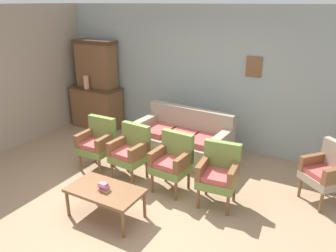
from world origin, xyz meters
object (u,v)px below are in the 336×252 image
object	(u,v)px
coffee_table	(105,192)
vase_on_cabinet	(86,82)
wingback_chair_by_fireplace	(327,171)
armchair_near_cabinet	(131,150)
armchair_by_doorway	(219,172)
floral_couch	(183,141)
armchair_near_couch_end	(97,142)
armchair_row_middle	(172,160)
book_stack_on_table	(104,187)
side_cabinet	(97,107)

from	to	relation	value
coffee_table	vase_on_cabinet	bearing A→B (deg)	135.14
coffee_table	wingback_chair_by_fireplace	bearing A→B (deg)	35.74
armchair_near_cabinet	armchair_by_doorway	xyz separation A→B (m)	(1.50, -0.01, 0.00)
coffee_table	floral_couch	bearing A→B (deg)	87.32
vase_on_cabinet	floral_couch	distance (m)	2.69
armchair_near_couch_end	coffee_table	distance (m)	1.45
armchair_row_middle	book_stack_on_table	distance (m)	1.16
floral_couch	wingback_chair_by_fireplace	size ratio (longest dim) A/B	1.95
vase_on_cabinet	coffee_table	xyz separation A→B (m)	(2.46, -2.45, -0.70)
armchair_near_couch_end	vase_on_cabinet	bearing A→B (deg)	136.01
floral_couch	side_cabinet	bearing A→B (deg)	168.29
armchair_near_couch_end	book_stack_on_table	xyz separation A→B (m)	(1.01, -1.07, -0.03)
coffee_table	armchair_row_middle	bearing A→B (deg)	66.69
vase_on_cabinet	armchair_row_middle	xyz separation A→B (m)	(2.91, -1.40, -0.58)
floral_couch	armchair_row_middle	xyz separation A→B (m)	(0.35, -1.07, 0.17)
armchair_near_couch_end	armchair_by_doorway	world-z (taller)	same
vase_on_cabinet	armchair_by_doorway	size ratio (longest dim) A/B	0.32
armchair_near_couch_end	armchair_by_doorway	size ratio (longest dim) A/B	1.00
armchair_near_couch_end	armchair_row_middle	bearing A→B (deg)	0.13
vase_on_cabinet	armchair_near_cabinet	xyz separation A→B (m)	(2.15, -1.42, -0.58)
book_stack_on_table	armchair_near_couch_end	bearing A→B (deg)	133.49
vase_on_cabinet	floral_couch	xyz separation A→B (m)	(2.56, -0.33, -0.75)
armchair_by_doorway	coffee_table	bearing A→B (deg)	-139.43
armchair_row_middle	coffee_table	xyz separation A→B (m)	(-0.45, -1.04, -0.12)
armchair_row_middle	book_stack_on_table	world-z (taller)	armchair_row_middle
armchair_near_couch_end	coffee_table	xyz separation A→B (m)	(1.00, -1.04, -0.12)
wingback_chair_by_fireplace	book_stack_on_table	bearing A→B (deg)	-143.67
armchair_by_doorway	coffee_table	xyz separation A→B (m)	(-1.20, -1.02, -0.12)
side_cabinet	vase_on_cabinet	distance (m)	0.64
armchair_near_cabinet	armchair_by_doorway	world-z (taller)	same
side_cabinet	wingback_chair_by_fireplace	world-z (taller)	side_cabinet
floral_couch	coffee_table	size ratio (longest dim) A/B	1.76
armchair_row_middle	armchair_by_doorway	bearing A→B (deg)	-1.37
armchair_near_cabinet	armchair_row_middle	world-z (taller)	same
vase_on_cabinet	coffee_table	bearing A→B (deg)	-44.86
armchair_near_cabinet	floral_couch	bearing A→B (deg)	69.54
side_cabinet	armchair_row_middle	size ratio (longest dim) A/B	1.28
armchair_by_doorway	armchair_near_couch_end	bearing A→B (deg)	179.62
vase_on_cabinet	book_stack_on_table	world-z (taller)	vase_on_cabinet
armchair_near_couch_end	armchair_row_middle	distance (m)	1.45
side_cabinet	armchair_by_doorway	bearing A→B (deg)	-24.19
coffee_table	book_stack_on_table	bearing A→B (deg)	-66.16
armchair_row_middle	armchair_by_doorway	world-z (taller)	same
side_cabinet	coffee_table	world-z (taller)	side_cabinet
armchair_by_doorway	side_cabinet	bearing A→B (deg)	155.81
armchair_row_middle	wingback_chair_by_fireplace	world-z (taller)	same
armchair_near_cabinet	armchair_row_middle	distance (m)	0.76
armchair_near_couch_end	wingback_chair_by_fireplace	distance (m)	3.61
wingback_chair_by_fireplace	side_cabinet	bearing A→B (deg)	170.58
armchair_near_couch_end	armchair_row_middle	world-z (taller)	same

